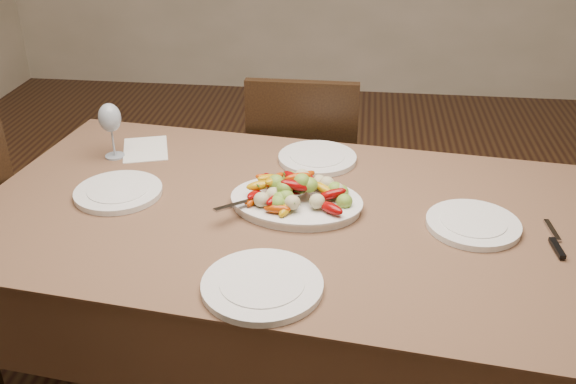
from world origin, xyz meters
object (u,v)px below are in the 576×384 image
Objects in this scene: dining_table at (288,313)px; plate_right at (473,224)px; wine_glass at (111,129)px; serving_platter at (296,204)px; plate_far at (317,158)px; plate_near at (262,286)px; plate_left at (118,192)px; chair_far at (305,175)px.

plate_right is at bearing -3.34° from dining_table.
serving_platter is at bearing -22.57° from wine_glass.
plate_right is at bearing -39.03° from plate_far.
plate_right is 1.21m from wine_glass.
wine_glass is (-0.62, 0.68, 0.09)m from plate_near.
plate_left reaches higher than dining_table.
chair_far is 4.64× the size of wine_glass.
wine_glass is at bearing 39.09° from chair_far.
plate_right is at bearing -15.76° from wine_glass.
plate_far is (-0.47, 0.38, 0.00)m from plate_right.
dining_table is 0.54m from plate_near.
plate_far is at bearing 100.20° from chair_far.
wine_glass reaches higher than plate_left.
chair_far is (-0.02, 0.79, 0.10)m from dining_table.
plate_far is at bearing 80.45° from dining_table.
plate_left is at bearing 178.92° from serving_platter.
wine_glass is (-0.61, -0.50, 0.39)m from chair_far.
plate_left is 1.05m from plate_right.
plate_near is at bearing -39.16° from plate_left.
plate_left is (-0.55, 0.01, -0.00)m from serving_platter.
serving_platter is (0.04, -0.77, 0.30)m from chair_far.
serving_platter is 1.43× the size of plate_far.
plate_near is at bearing -95.42° from serving_platter.
plate_far is at bearing 28.19° from plate_left.
chair_far is at bearing 93.19° from serving_platter.
plate_left is at bearing 176.48° from plate_right.
plate_near is 0.92m from wine_glass.
wine_glass is (-0.63, 0.30, 0.48)m from dining_table.
wine_glass reaches higher than serving_platter.
plate_far is 0.70m from wine_glass.
plate_right is at bearing 32.90° from plate_near.
serving_platter is at bearing 84.58° from plate_near.
chair_far is at bearing 100.12° from plate_far.
chair_far is 1.03m from plate_right.
serving_platter reaches higher than plate_left.
dining_table is 0.85m from wine_glass.
plate_left is 1.01× the size of plate_far.
dining_table is at bearing -99.55° from plate_far.
plate_near is at bearing -147.10° from plate_right.
wine_glass is (-0.66, 0.27, 0.09)m from serving_platter.
plate_left is at bearing 176.29° from dining_table.
dining_table is 6.92× the size of plate_left.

